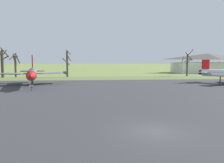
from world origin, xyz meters
TOP-DOWN VIEW (x-y plane):
  - ground_plane at (0.00, 0.00)m, footprint 600.00×600.00m
  - asphalt_apron at (0.00, 15.40)m, footprint 94.70×51.35m
  - grass_verge_strip at (0.00, 47.08)m, footprint 154.70×12.00m
  - jet_fighter_front_right at (-15.47, 29.93)m, footprint 13.90×17.00m
  - info_placard_front_right at (-13.69, 21.96)m, footprint 0.62×0.23m
  - bare_tree_left_of_center at (-29.32, 52.67)m, footprint 3.58×2.17m
  - bare_tree_center at (-28.62, 51.36)m, footprint 3.53×2.79m
  - bare_tree_right_of_center at (-26.12, 54.16)m, footprint 3.06×3.05m
  - bare_tree_far_right at (-11.19, 52.30)m, footprint 2.47×1.64m
  - bare_tree_backdrop_extra at (25.04, 54.35)m, footprint 3.73×3.23m
  - visitor_building at (40.75, 72.24)m, footprint 27.09×13.73m

SIDE VIEW (x-z plane):
  - ground_plane at x=0.00m, z-range 0.00..0.00m
  - asphalt_apron at x=0.00m, z-range 0.00..0.05m
  - grass_verge_strip at x=0.00m, z-range 0.00..0.06m
  - info_placard_front_right at x=-13.69m, z-range 0.14..1.14m
  - jet_fighter_front_right at x=-15.47m, z-range -0.55..5.40m
  - visitor_building at x=40.75m, z-range -0.06..7.36m
  - bare_tree_right_of_center at x=-26.12m, z-range 0.26..7.31m
  - bare_tree_far_right at x=-11.19m, z-range 0.05..7.89m
  - bare_tree_backdrop_extra at x=25.04m, z-range -0.15..8.14m
  - bare_tree_left_of_center at x=-29.32m, z-range 0.07..8.07m
  - bare_tree_center at x=-28.62m, z-range 0.27..8.64m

